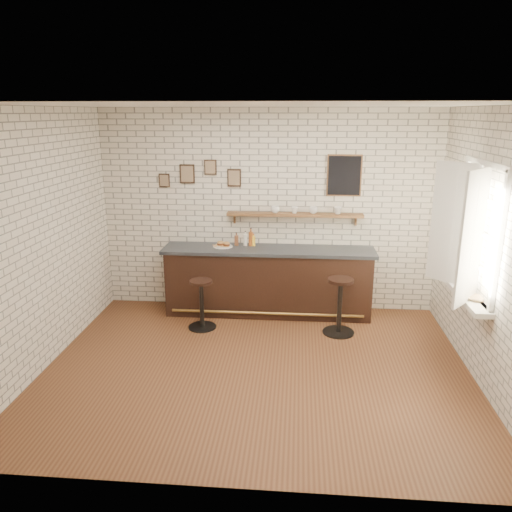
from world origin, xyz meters
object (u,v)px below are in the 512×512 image
object	(u,v)px
shelf_cup_b	(295,210)
bar_stool_right	(340,304)
bar_counter	(268,281)
sandwich_plate	(223,246)
bitters_bottle_brown	(236,240)
shelf_cup_c	(313,210)
bitters_bottle_white	(245,240)
book_lower	(470,298)
ciabatta_sandwich	(224,244)
condiment_bottle_yellow	(253,241)
shelf_cup_d	(338,210)
book_upper	(470,296)
bar_stool_left	(202,302)
bitters_bottle_amber	(251,239)
shelf_cup_a	(275,210)

from	to	relation	value
shelf_cup_b	bar_stool_right	bearing A→B (deg)	-102.99
bar_counter	sandwich_plate	world-z (taller)	sandwich_plate
bitters_bottle_brown	shelf_cup_c	bearing A→B (deg)	3.47
bitters_bottle_white	book_lower	distance (m)	3.25
ciabatta_sandwich	bar_counter	bearing A→B (deg)	-3.12
bitters_bottle_brown	condiment_bottle_yellow	distance (m)	0.25
shelf_cup_d	book_lower	distance (m)	2.38
book_lower	book_upper	size ratio (longest dim) A/B	1.08
shelf_cup_b	shelf_cup_d	size ratio (longest dim) A/B	0.92
bar_counter	bar_stool_right	world-z (taller)	bar_counter
bitters_bottle_white	book_lower	world-z (taller)	bitters_bottle_white
bar_stool_left	shelf_cup_c	xyz separation A→B (m)	(1.53, 0.83, 1.17)
bar_counter	bitters_bottle_amber	size ratio (longest dim) A/B	11.44
book_lower	book_upper	world-z (taller)	book_upper
ciabatta_sandwich	book_upper	bearing A→B (deg)	-28.93
bar_stool_left	bar_stool_right	world-z (taller)	bar_stool_right
sandwich_plate	book_lower	bearing A→B (deg)	-29.17
bar_counter	bitters_bottle_brown	xyz separation A→B (m)	(-0.49, 0.13, 0.58)
ciabatta_sandwich	condiment_bottle_yellow	size ratio (longest dim) A/B	1.25
bar_stool_left	bar_counter	bearing A→B (deg)	35.05
condiment_bottle_yellow	shelf_cup_b	distance (m)	0.76
bitters_bottle_white	condiment_bottle_yellow	xyz separation A→B (m)	(0.12, -0.00, -0.01)
bitters_bottle_white	bar_stool_left	world-z (taller)	bitters_bottle_white
bar_counter	bar_stool_right	distance (m)	1.20
bitters_bottle_amber	book_lower	bearing A→B (deg)	-34.27
shelf_cup_b	bar_stool_left	bearing A→B (deg)	162.72
book_lower	ciabatta_sandwich	bearing A→B (deg)	143.18
bar_counter	ciabatta_sandwich	bearing A→B (deg)	176.88
condiment_bottle_yellow	bar_stool_left	distance (m)	1.23
bitters_bottle_white	shelf_cup_c	distance (m)	1.09
bar_stool_right	book_upper	xyz separation A→B (m)	(1.34, -0.99, 0.54)
bitters_bottle_white	book_upper	xyz separation A→B (m)	(2.70, -1.77, -0.14)
bitters_bottle_white	shelf_cup_b	bearing A→B (deg)	5.42
bar_stool_right	shelf_cup_b	world-z (taller)	shelf_cup_b
bitters_bottle_amber	bar_stool_right	world-z (taller)	bitters_bottle_amber
shelf_cup_c	ciabatta_sandwich	bearing A→B (deg)	130.00
bar_stool_left	shelf_cup_a	distance (m)	1.73
condiment_bottle_yellow	bar_stool_left	size ratio (longest dim) A/B	0.26
book_upper	sandwich_plate	bearing A→B (deg)	178.85
bitters_bottle_brown	bitters_bottle_amber	xyz separation A→B (m)	(0.22, -0.00, 0.03)
bar_stool_left	sandwich_plate	bearing A→B (deg)	72.20
bar_counter	shelf_cup_b	bearing A→B (deg)	28.63
sandwich_plate	bar_stool_right	size ratio (longest dim) A/B	0.36
bitters_bottle_brown	book_lower	bearing A→B (deg)	-32.20
shelf_cup_a	shelf_cup_d	size ratio (longest dim) A/B	1.13
condiment_bottle_yellow	shelf_cup_d	xyz separation A→B (m)	(1.23, 0.07, 0.46)
ciabatta_sandwich	shelf_cup_d	size ratio (longest dim) A/B	2.06
shelf_cup_a	condiment_bottle_yellow	bearing A→B (deg)	-167.72
bar_counter	shelf_cup_d	size ratio (longest dim) A/B	27.74
bitters_bottle_brown	sandwich_plate	bearing A→B (deg)	-153.36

